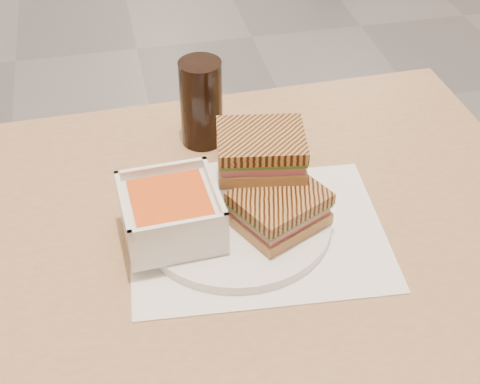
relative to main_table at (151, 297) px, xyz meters
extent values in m
cube|color=#A38158|center=(0.00, 0.00, 0.10)|extent=(1.22, 0.73, 0.03)
cylinder|color=#A38158|center=(0.54, 0.31, -0.28)|extent=(0.06, 0.06, 0.72)
cube|color=white|center=(0.16, -0.02, 0.11)|extent=(0.38, 0.30, 0.00)
cylinder|color=white|center=(0.13, 0.00, 0.12)|extent=(0.27, 0.27, 0.01)
cube|color=white|center=(0.04, -0.01, 0.16)|extent=(0.14, 0.14, 0.05)
cube|color=orange|center=(0.04, -0.01, 0.19)|extent=(0.11, 0.11, 0.01)
cube|color=white|center=(0.10, 0.00, 0.19)|extent=(0.01, 0.13, 0.02)
cube|color=white|center=(-0.02, -0.01, 0.19)|extent=(0.01, 0.13, 0.02)
cube|color=white|center=(0.04, 0.06, 0.19)|extent=(0.13, 0.01, 0.02)
cube|color=white|center=(0.04, -0.07, 0.19)|extent=(0.13, 0.01, 0.02)
cube|color=#AC7E4D|center=(0.19, -0.02, 0.14)|extent=(0.15, 0.14, 0.02)
cube|color=#D16772|center=(0.19, -0.02, 0.15)|extent=(0.14, 0.13, 0.01)
cube|color=#386B23|center=(0.19, -0.02, 0.16)|extent=(0.14, 0.13, 0.01)
cube|color=olive|center=(0.19, -0.02, 0.17)|extent=(0.15, 0.14, 0.02)
cube|color=#AC7E4D|center=(0.18, 0.05, 0.19)|extent=(0.14, 0.12, 0.02)
cube|color=#D16772|center=(0.18, 0.05, 0.21)|extent=(0.13, 0.11, 0.01)
cube|color=#386B23|center=(0.18, 0.05, 0.21)|extent=(0.13, 0.11, 0.01)
cube|color=olive|center=(0.18, 0.05, 0.23)|extent=(0.14, 0.12, 0.02)
cylinder|color=black|center=(0.12, 0.22, 0.19)|extent=(0.07, 0.07, 0.15)
camera|label=1|loc=(-0.02, -0.72, 0.79)|focal=52.64mm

